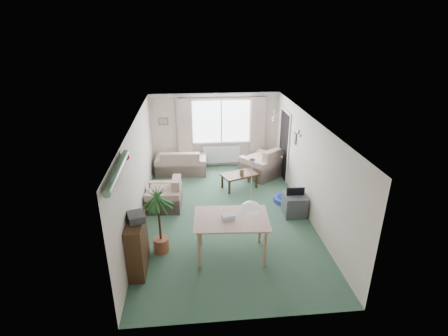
{
  "coord_description": "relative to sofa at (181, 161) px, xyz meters",
  "views": [
    {
      "loc": [
        -0.75,
        -7.41,
        4.44
      ],
      "look_at": [
        0.0,
        0.3,
        1.15
      ],
      "focal_mm": 28.0,
      "sensor_mm": 36.0,
      "label": 1
    }
  ],
  "objects": [
    {
      "name": "pendant_lamp",
      "position": [
        1.3,
        -5.05,
        1.09
      ],
      "size": [
        0.36,
        0.36,
        0.36
      ],
      "primitive_type": "sphere",
      "color": "white"
    },
    {
      "name": "photo_frame",
      "position": [
        1.71,
        -1.31,
        0.13
      ],
      "size": [
        0.12,
        0.05,
        0.16
      ],
      "primitive_type": "cube",
      "rotation": [
        0.0,
        0.0,
        0.29
      ],
      "color": "brown",
      "rests_on": "coffee_table"
    },
    {
      "name": "bauble_cluster_b",
      "position": [
        2.7,
        -3.05,
        1.83
      ],
      "size": [
        0.2,
        0.2,
        0.2
      ],
      "primitive_type": "sphere",
      "color": "silver"
    },
    {
      "name": "wall_picture_right",
      "position": [
        3.08,
        -1.55,
        1.16
      ],
      "size": [
        0.03,
        0.24,
        0.3
      ],
      "primitive_type": "cube",
      "color": "brown"
    },
    {
      "name": "armchair_left",
      "position": [
        -0.4,
        -2.15,
        0.01
      ],
      "size": [
        0.9,
        0.95,
        0.8
      ],
      "primitive_type": "cube",
      "rotation": [
        0.0,
        0.0,
        -1.63
      ],
      "color": "beige",
      "rests_on": "ground"
    },
    {
      "name": "tv_cube",
      "position": [
        2.8,
        -2.83,
        -0.12
      ],
      "size": [
        0.54,
        0.59,
        0.52
      ],
      "primitive_type": "cube",
      "rotation": [
        0.0,
        0.0,
        -0.03
      ],
      "color": "#38373C",
      "rests_on": "ground"
    },
    {
      "name": "window",
      "position": [
        1.3,
        0.48,
        1.11
      ],
      "size": [
        1.8,
        0.03,
        1.3
      ],
      "primitive_type": "cube",
      "color": "white"
    },
    {
      "name": "gift_box",
      "position": [
        1.0,
        -4.33,
        0.52
      ],
      "size": [
        0.28,
        0.23,
        0.12
      ],
      "primitive_type": "cube",
      "rotation": [
        0.0,
        0.0,
        0.2
      ],
      "color": "silver",
      "rests_on": "dining_table"
    },
    {
      "name": "curtain_right",
      "position": [
        2.45,
        0.38,
        0.88
      ],
      "size": [
        0.45,
        0.08,
        2.0
      ],
      "primitive_type": "cube",
      "color": "beige"
    },
    {
      "name": "coffee_table",
      "position": [
        1.66,
        -1.24,
        -0.17
      ],
      "size": [
        1.1,
        0.85,
        0.44
      ],
      "primitive_type": "cube",
      "rotation": [
        0.0,
        0.0,
        0.37
      ],
      "color": "black",
      "rests_on": "ground"
    },
    {
      "name": "bookshelf",
      "position": [
        -0.74,
        -4.57,
        0.15
      ],
      "size": [
        0.3,
        0.88,
        1.07
      ],
      "primitive_type": "cube",
      "rotation": [
        0.0,
        0.0,
        -0.01
      ],
      "color": "black",
      "rests_on": "ground"
    },
    {
      "name": "bauble_cluster_a",
      "position": [
        2.4,
        -1.85,
        1.83
      ],
      "size": [
        0.2,
        0.2,
        0.2
      ],
      "primitive_type": "sphere",
      "color": "silver"
    },
    {
      "name": "doorway",
      "position": [
        3.08,
        -0.55,
        0.61
      ],
      "size": [
        0.03,
        0.95,
        2.0
      ],
      "primitive_type": "cube",
      "color": "black"
    },
    {
      "name": "ground",
      "position": [
        1.1,
        -2.75,
        -0.39
      ],
      "size": [
        6.5,
        6.5,
        0.0
      ],
      "primitive_type": "plane",
      "color": "#30503E"
    },
    {
      "name": "sofa",
      "position": [
        0.0,
        0.0,
        0.0
      ],
      "size": [
        1.59,
        0.91,
        0.77
      ],
      "primitive_type": "cube",
      "rotation": [
        0.0,
        0.0,
        3.08
      ],
      "color": "beige",
      "rests_on": "ground"
    },
    {
      "name": "radiator",
      "position": [
        1.3,
        0.44,
        0.01
      ],
      "size": [
        1.2,
        0.1,
        0.55
      ],
      "primitive_type": "cube",
      "color": "white"
    },
    {
      "name": "curtain_rod",
      "position": [
        1.3,
        0.4,
        1.88
      ],
      "size": [
        2.6,
        0.03,
        0.03
      ],
      "primitive_type": "cube",
      "color": "black"
    },
    {
      "name": "curtain_left",
      "position": [
        0.15,
        0.38,
        0.88
      ],
      "size": [
        0.45,
        0.08,
        2.0
      ],
      "primitive_type": "cube",
      "color": "beige"
    },
    {
      "name": "hifi_box",
      "position": [
        -0.71,
        -4.55,
        0.75
      ],
      "size": [
        0.37,
        0.42,
        0.14
      ],
      "primitive_type": "cube",
      "rotation": [
        0.0,
        0.0,
        0.32
      ],
      "color": "#323337",
      "rests_on": "bookshelf"
    },
    {
      "name": "tinsel_garland",
      "position": [
        -0.82,
        -5.05,
        1.89
      ],
      "size": [
        1.6,
        1.6,
        0.12
      ],
      "primitive_type": "cylinder",
      "color": "#196626"
    },
    {
      "name": "dining_table",
      "position": [
        1.06,
        -4.3,
        0.04
      ],
      "size": [
        1.42,
        0.99,
        0.85
      ],
      "primitive_type": "cube",
      "rotation": [
        0.0,
        0.0,
        -0.06
      ],
      "color": "tan",
      "rests_on": "ground"
    },
    {
      "name": "wall_picture_back",
      "position": [
        -0.5,
        0.48,
        1.16
      ],
      "size": [
        0.28,
        0.03,
        0.22
      ],
      "primitive_type": "cube",
      "color": "brown"
    },
    {
      "name": "pet_bed",
      "position": [
        2.75,
        -2.16,
        -0.32
      ],
      "size": [
        0.72,
        0.72,
        0.12
      ],
      "primitive_type": "cylinder",
      "rotation": [
        0.0,
        0.0,
        0.2
      ],
      "color": "navy",
      "rests_on": "ground"
    },
    {
      "name": "armchair_corner",
      "position": [
        2.44,
        -0.44,
        0.07
      ],
      "size": [
        1.41,
        1.4,
        0.92
      ],
      "primitive_type": "cube",
      "rotation": [
        0.0,
        0.0,
        3.81
      ],
      "color": "#C3BA93",
      "rests_on": "ground"
    },
    {
      "name": "houseplant",
      "position": [
        -0.36,
        -4.02,
        0.4
      ],
      "size": [
        0.83,
        0.83,
        1.58
      ],
      "primitive_type": "cylinder",
      "rotation": [
        0.0,
        0.0,
        -0.27
      ],
      "color": "#1B5125",
      "rests_on": "ground"
    }
  ]
}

